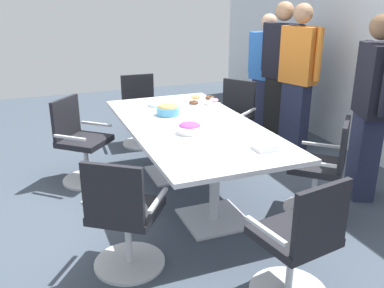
{
  "coord_description": "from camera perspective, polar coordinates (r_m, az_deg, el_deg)",
  "views": [
    {
      "loc": [
        3.65,
        -1.43,
        1.99
      ],
      "look_at": [
        0.0,
        0.0,
        0.55
      ],
      "focal_mm": 39.8,
      "sensor_mm": 36.0,
      "label": 1
    }
  ],
  "objects": [
    {
      "name": "ground_plane",
      "position": [
        4.4,
        -0.0,
        -6.81
      ],
      "size": [
        10.0,
        10.0,
        0.01
      ],
      "primitive_type": "cube",
      "color": "#3D4754"
    },
    {
      "name": "person_standing_3",
      "position": [
        4.38,
        22.83,
        4.61
      ],
      "size": [
        0.59,
        0.37,
        1.78
      ],
      "rotation": [
        0.0,
        0.0,
        -3.54
      ],
      "color": "#232842",
      "rests_on": "ground"
    },
    {
      "name": "office_chair_3",
      "position": [
        5.74,
        -6.85,
        4.0
      ],
      "size": [
        0.56,
        0.56,
        0.91
      ],
      "rotation": [
        0.0,
        0.0,
        -1.62
      ],
      "color": "silver",
      "rests_on": "ground"
    },
    {
      "name": "person_standing_2",
      "position": [
        5.52,
        14.0,
        8.83
      ],
      "size": [
        0.6,
        0.36,
        1.83
      ],
      "rotation": [
        0.0,
        0.0,
        -2.8
      ],
      "color": "#232842",
      "rests_on": "ground"
    },
    {
      "name": "napkin_pile",
      "position": [
        3.51,
        9.74,
        -0.32
      ],
      "size": [
        0.17,
        0.17,
        0.05
      ],
      "primitive_type": "cube",
      "color": "white",
      "rests_on": "conference_table"
    },
    {
      "name": "office_chair_2",
      "position": [
        5.4,
        5.4,
        3.01
      ],
      "size": [
        0.75,
        0.75,
        0.91
      ],
      "rotation": [
        0.0,
        0.0,
        -2.52
      ],
      "color": "silver",
      "rests_on": "ground"
    },
    {
      "name": "person_standing_0",
      "position": [
        6.04,
        9.89,
        9.18
      ],
      "size": [
        0.59,
        0.38,
        1.68
      ],
      "rotation": [
        0.0,
        0.0,
        -2.72
      ],
      "color": "#232842",
      "rests_on": "ground"
    },
    {
      "name": "person_standing_1",
      "position": [
        5.76,
        11.77,
        9.52
      ],
      "size": [
        0.59,
        0.38,
        1.84
      ],
      "rotation": [
        0.0,
        0.0,
        -2.73
      ],
      "color": "black",
      "rests_on": "ground"
    },
    {
      "name": "conference_table",
      "position": [
        4.15,
        -0.0,
        0.97
      ],
      "size": [
        2.4,
        1.2,
        0.75
      ],
      "color": "silver",
      "rests_on": "ground"
    },
    {
      "name": "plate_stack",
      "position": [
        4.79,
        -4.49,
        5.37
      ],
      "size": [
        0.22,
        0.22,
        0.04
      ],
      "color": "white",
      "rests_on": "conference_table"
    },
    {
      "name": "snack_bowl_cookies",
      "position": [
        4.42,
        -3.25,
        4.67
      ],
      "size": [
        0.24,
        0.24,
        0.12
      ],
      "color": "#4C9EC6",
      "rests_on": "conference_table"
    },
    {
      "name": "office_chair_0",
      "position": [
        2.93,
        14.08,
        -13.23
      ],
      "size": [
        0.62,
        0.62,
        0.91
      ],
      "rotation": [
        0.0,
        0.0,
        -4.55
      ],
      "color": "silver",
      "rests_on": "ground"
    },
    {
      "name": "office_chair_4",
      "position": [
        4.71,
        -14.68,
        -0.17
      ],
      "size": [
        0.76,
        0.76,
        0.91
      ],
      "rotation": [
        0.0,
        0.0,
        -0.73
      ],
      "color": "silver",
      "rests_on": "ground"
    },
    {
      "name": "office_chair_1",
      "position": [
        4.08,
        17.05,
        -3.62
      ],
      "size": [
        0.76,
        0.76,
        0.91
      ],
      "rotation": [
        0.0,
        0.0,
        -3.92
      ],
      "color": "silver",
      "rests_on": "ground"
    },
    {
      "name": "snack_bowl_candy_mix",
      "position": [
        3.85,
        -0.33,
        2.17
      ],
      "size": [
        0.22,
        0.22,
        0.1
      ],
      "color": "white",
      "rests_on": "conference_table"
    },
    {
      "name": "donut_platter",
      "position": [
        4.93,
        1.25,
        5.83
      ],
      "size": [
        0.4,
        0.39,
        0.04
      ],
      "color": "white",
      "rests_on": "conference_table"
    },
    {
      "name": "office_chair_5",
      "position": [
        3.16,
        -9.07,
        -10.15
      ],
      "size": [
        0.75,
        0.75,
        0.91
      ],
      "rotation": [
        0.0,
        0.0,
        0.95
      ],
      "color": "silver",
      "rests_on": "ground"
    }
  ]
}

